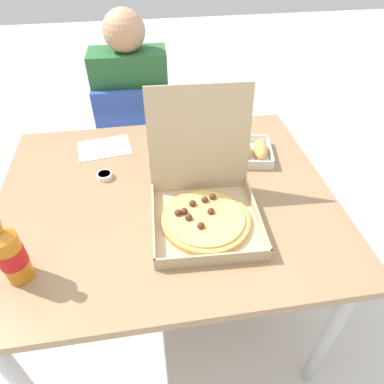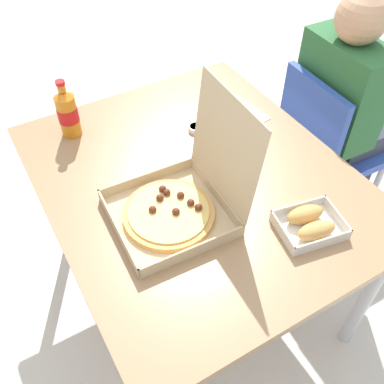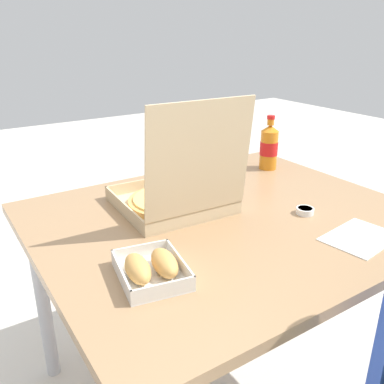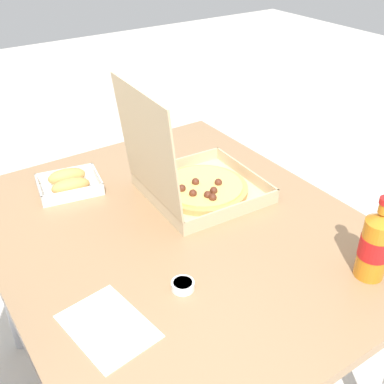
{
  "view_description": "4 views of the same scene",
  "coord_description": "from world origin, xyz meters",
  "px_view_note": "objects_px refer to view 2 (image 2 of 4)",
  "views": [
    {
      "loc": [
        -0.05,
        -0.92,
        1.52
      ],
      "look_at": [
        0.09,
        -0.04,
        0.75
      ],
      "focal_mm": 32.37,
      "sensor_mm": 36.0,
      "label": 1
    },
    {
      "loc": [
        0.89,
        -0.54,
        1.74
      ],
      "look_at": [
        0.1,
        -0.08,
        0.77
      ],
      "focal_mm": 40.6,
      "sensor_mm": 36.0,
      "label": 2
    },
    {
      "loc": [
        0.74,
        0.94,
        1.27
      ],
      "look_at": [
        0.05,
        -0.13,
        0.76
      ],
      "focal_mm": 38.82,
      "sensor_mm": 36.0,
      "label": 3
    },
    {
      "loc": [
        -0.92,
        0.57,
        1.51
      ],
      "look_at": [
        0.06,
        -0.09,
        0.77
      ],
      "focal_mm": 44.19,
      "sensor_mm": 36.0,
      "label": 4
    }
  ],
  "objects_px": {
    "pizza_box_open": "(179,201)",
    "bread_side_box": "(310,224)",
    "cola_bottle": "(68,113)",
    "paper_menu": "(238,113)",
    "diner_person": "(346,102)",
    "dipping_sauce_cup": "(196,128)",
    "chair": "(324,144)"
  },
  "relations": [
    {
      "from": "pizza_box_open",
      "to": "dipping_sauce_cup",
      "type": "bearing_deg",
      "value": 142.37
    },
    {
      "from": "pizza_box_open",
      "to": "diner_person",
      "type": "bearing_deg",
      "value": 102.79
    },
    {
      "from": "pizza_box_open",
      "to": "dipping_sauce_cup",
      "type": "xyz_separation_m",
      "value": [
        -0.33,
        0.25,
        -0.04
      ]
    },
    {
      "from": "paper_menu",
      "to": "pizza_box_open",
      "type": "bearing_deg",
      "value": -61.44
    },
    {
      "from": "chair",
      "to": "cola_bottle",
      "type": "relative_size",
      "value": 3.71
    },
    {
      "from": "dipping_sauce_cup",
      "to": "cola_bottle",
      "type": "bearing_deg",
      "value": -117.82
    },
    {
      "from": "bread_side_box",
      "to": "dipping_sauce_cup",
      "type": "distance_m",
      "value": 0.58
    },
    {
      "from": "diner_person",
      "to": "paper_menu",
      "type": "xyz_separation_m",
      "value": [
        -0.13,
        -0.46,
        0.03
      ]
    },
    {
      "from": "bread_side_box",
      "to": "dipping_sauce_cup",
      "type": "bearing_deg",
      "value": -174.78
    },
    {
      "from": "cola_bottle",
      "to": "paper_menu",
      "type": "relative_size",
      "value": 1.07
    },
    {
      "from": "diner_person",
      "to": "bread_side_box",
      "type": "bearing_deg",
      "value": -52.89
    },
    {
      "from": "chair",
      "to": "diner_person",
      "type": "height_order",
      "value": "diner_person"
    },
    {
      "from": "pizza_box_open",
      "to": "cola_bottle",
      "type": "height_order",
      "value": "pizza_box_open"
    },
    {
      "from": "bread_side_box",
      "to": "paper_menu",
      "type": "distance_m",
      "value": 0.61
    },
    {
      "from": "pizza_box_open",
      "to": "bread_side_box",
      "type": "bearing_deg",
      "value": 50.53
    },
    {
      "from": "chair",
      "to": "pizza_box_open",
      "type": "xyz_separation_m",
      "value": [
        0.21,
        -0.85,
        0.29
      ]
    },
    {
      "from": "dipping_sauce_cup",
      "to": "chair",
      "type": "bearing_deg",
      "value": 78.84
    },
    {
      "from": "paper_menu",
      "to": "chair",
      "type": "bearing_deg",
      "value": 64.5
    },
    {
      "from": "paper_menu",
      "to": "diner_person",
      "type": "bearing_deg",
      "value": 66.33
    },
    {
      "from": "chair",
      "to": "pizza_box_open",
      "type": "relative_size",
      "value": 2.12
    },
    {
      "from": "chair",
      "to": "bread_side_box",
      "type": "xyz_separation_m",
      "value": [
        0.46,
        -0.55,
        0.26
      ]
    },
    {
      "from": "dipping_sauce_cup",
      "to": "pizza_box_open",
      "type": "bearing_deg",
      "value": -37.63
    },
    {
      "from": "chair",
      "to": "pizza_box_open",
      "type": "height_order",
      "value": "pizza_box_open"
    },
    {
      "from": "diner_person",
      "to": "dipping_sauce_cup",
      "type": "distance_m",
      "value": 0.67
    },
    {
      "from": "diner_person",
      "to": "pizza_box_open",
      "type": "relative_size",
      "value": 2.93
    },
    {
      "from": "diner_person",
      "to": "pizza_box_open",
      "type": "distance_m",
      "value": 0.94
    },
    {
      "from": "diner_person",
      "to": "bread_side_box",
      "type": "distance_m",
      "value": 0.76
    },
    {
      "from": "pizza_box_open",
      "to": "bread_side_box",
      "type": "height_order",
      "value": "pizza_box_open"
    },
    {
      "from": "dipping_sauce_cup",
      "to": "bread_side_box",
      "type": "bearing_deg",
      "value": 5.22
    },
    {
      "from": "pizza_box_open",
      "to": "chair",
      "type": "bearing_deg",
      "value": 103.77
    },
    {
      "from": "pizza_box_open",
      "to": "dipping_sauce_cup",
      "type": "distance_m",
      "value": 0.42
    },
    {
      "from": "diner_person",
      "to": "bread_side_box",
      "type": "xyz_separation_m",
      "value": [
        0.46,
        -0.61,
        0.06
      ]
    }
  ]
}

